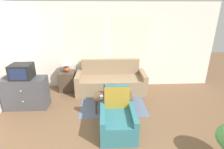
{
  "coord_description": "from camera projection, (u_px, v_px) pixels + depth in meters",
  "views": [
    {
      "loc": [
        -0.19,
        -1.74,
        2.41
      ],
      "look_at": [
        0.02,
        2.63,
        0.75
      ],
      "focal_mm": 28.0,
      "sensor_mm": 36.0,
      "label": 1
    }
  ],
  "objects": [
    {
      "name": "side_table",
      "position": [
        68.0,
        81.0,
        5.41
      ],
      "size": [
        0.46,
        0.46,
        0.61
      ],
      "color": "#4C3D2D",
      "rests_on": "ground_plane"
    },
    {
      "name": "table_lamp",
      "position": [
        66.0,
        63.0,
        5.2
      ],
      "size": [
        0.35,
        0.35,
        0.44
      ],
      "color": "brown",
      "rests_on": "side_table"
    },
    {
      "name": "laptop",
      "position": [
        110.0,
        93.0,
        4.34
      ],
      "size": [
        0.32,
        0.29,
        0.24
      ],
      "color": "black",
      "rests_on": "coffee_table"
    },
    {
      "name": "rug",
      "position": [
        112.0,
        99.0,
        4.95
      ],
      "size": [
        1.7,
        1.83,
        0.01
      ],
      "color": "slate",
      "rests_on": "ground_plane"
    },
    {
      "name": "couch",
      "position": [
        111.0,
        82.0,
        5.38
      ],
      "size": [
        2.08,
        0.83,
        0.93
      ],
      "color": "#937A5B",
      "rests_on": "ground_plane"
    },
    {
      "name": "tv_dresser",
      "position": [
        26.0,
        93.0,
        4.43
      ],
      "size": [
        1.06,
        0.48,
        0.81
      ],
      "color": "#424247",
      "rests_on": "ground_plane"
    },
    {
      "name": "armchair",
      "position": [
        118.0,
        121.0,
        3.56
      ],
      "size": [
        0.7,
        0.81,
        0.92
      ],
      "color": "#2D6B75",
      "rests_on": "ground_plane"
    },
    {
      "name": "television",
      "position": [
        22.0,
        71.0,
        4.22
      ],
      "size": [
        0.49,
        0.44,
        0.36
      ],
      "color": "black",
      "rests_on": "tv_dresser"
    },
    {
      "name": "coffee_table",
      "position": [
        113.0,
        97.0,
        4.36
      ],
      "size": [
        0.95,
        0.5,
        0.39
      ],
      "color": "brown",
      "rests_on": "ground_plane"
    },
    {
      "name": "cup_navy",
      "position": [
        101.0,
        97.0,
        4.16
      ],
      "size": [
        0.07,
        0.07,
        0.08
      ],
      "color": "white",
      "rests_on": "coffee_table"
    },
    {
      "name": "cup_yellow",
      "position": [
        126.0,
        91.0,
        4.45
      ],
      "size": [
        0.08,
        0.08,
        0.09
      ],
      "color": "teal",
      "rests_on": "coffee_table"
    },
    {
      "name": "wall_back",
      "position": [
        110.0,
        46.0,
        5.42
      ],
      "size": [
        6.54,
        0.06,
        2.6
      ],
      "color": "white",
      "rests_on": "ground_plane"
    }
  ]
}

